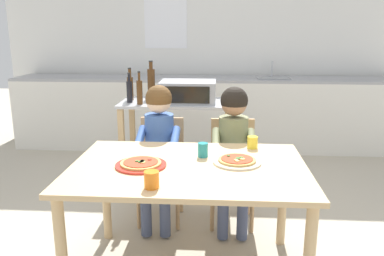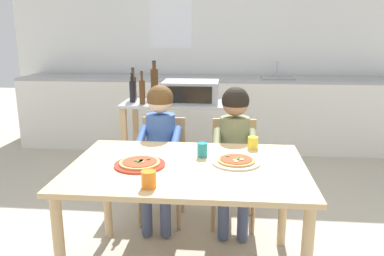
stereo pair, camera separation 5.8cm
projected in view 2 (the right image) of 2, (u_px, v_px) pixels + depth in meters
The scene contains 19 objects.
ground_plane at pixel (201, 194), 3.71m from camera, with size 12.52×12.52×0.00m, color #B7AD99.
back_wall_tiled at pixel (211, 40), 5.25m from camera, with size 5.37×0.13×2.70m.
kitchen_counter at pixel (209, 113), 5.08m from camera, with size 4.83×0.60×1.11m.
kitchen_island_cart at pixel (180, 131), 3.71m from camera, with size 1.03×0.53×0.86m.
toaster_oven at pixel (191, 92), 3.59m from camera, with size 0.50×0.38×0.19m.
bottle_clear_vinegar at pixel (154, 82), 3.81m from camera, with size 0.07×0.07×0.36m.
bottle_squat_spirits at pixel (142, 91), 3.49m from camera, with size 0.05×0.05×0.29m.
bottle_brown_beer at pixel (132, 91), 3.59m from camera, with size 0.05×0.05×0.27m.
bottle_dark_olive_oil at pixel (133, 87), 3.70m from camera, with size 0.06×0.06×0.30m.
dining_table at pixel (187, 179), 2.35m from camera, with size 1.39×0.95×0.73m.
dining_chair_left at pixel (163, 161), 3.15m from camera, with size 0.36×0.36×0.81m.
dining_chair_right at pixel (234, 164), 3.09m from camera, with size 0.36×0.36×0.81m.
child_in_blue_striped_shirt at pixel (160, 138), 2.98m from camera, with size 0.32×0.42×1.08m.
child_in_olive_shirt at pixel (235, 140), 2.93m from camera, with size 0.32×0.42×1.08m.
pizza_plate_red_rimmed at pixel (140, 164), 2.31m from camera, with size 0.30×0.30×0.03m.
pizza_plate_cream at pixel (236, 161), 2.36m from camera, with size 0.29×0.29×0.03m.
drinking_cup_orange at pixel (149, 179), 1.99m from camera, with size 0.08×0.08×0.09m, color orange.
drinking_cup_yellow at pixel (253, 143), 2.64m from camera, with size 0.07×0.07×0.08m, color yellow.
drinking_cup_teal at pixel (202, 150), 2.47m from camera, with size 0.06×0.06×0.09m, color teal.
Camera 2 is at (0.23, -2.19, 1.52)m, focal length 36.94 mm.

